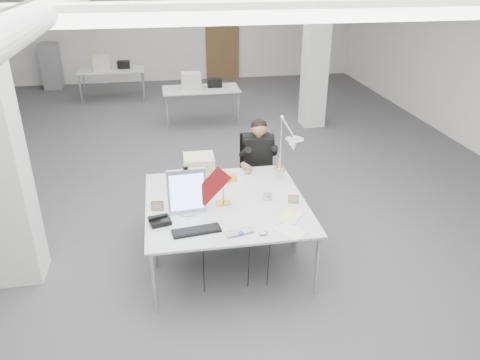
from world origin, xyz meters
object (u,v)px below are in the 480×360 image
(laptop, at_px, (241,234))
(architect_lamp, at_px, (286,154))
(desk_main, at_px, (232,223))
(beige_monitor, at_px, (199,169))
(office_chair, at_px, (257,172))
(seated_person, at_px, (259,151))
(bankers_lamp, at_px, (223,190))
(monitor, at_px, (187,191))
(desk_phone, at_px, (160,221))

(laptop, bearing_deg, architect_lamp, 39.76)
(desk_main, xyz_separation_m, beige_monitor, (-0.24, 1.01, 0.19))
(office_chair, distance_m, seated_person, 0.35)
(desk_main, height_order, bankers_lamp, bankers_lamp)
(monitor, relative_size, architect_lamp, 0.58)
(desk_main, distance_m, architect_lamp, 1.12)
(monitor, height_order, bankers_lamp, monitor)
(monitor, height_order, laptop, monitor)
(desk_main, distance_m, monitor, 0.59)
(seated_person, relative_size, architect_lamp, 1.06)
(seated_person, bearing_deg, laptop, -100.07)
(architect_lamp, bearing_deg, seated_person, 96.01)
(desk_phone, bearing_deg, beige_monitor, 48.34)
(monitor, distance_m, desk_phone, 0.42)
(desk_main, distance_m, seated_person, 1.67)
(seated_person, bearing_deg, architect_lamp, -73.48)
(desk_phone, height_order, architect_lamp, architect_lamp)
(desk_main, xyz_separation_m, architect_lamp, (0.76, 0.69, 0.45))
(seated_person, bearing_deg, office_chair, 96.97)
(desk_main, bearing_deg, seated_person, 68.47)
(monitor, xyz_separation_m, desk_phone, (-0.31, -0.18, -0.23))
(desk_phone, bearing_deg, monitor, 16.98)
(seated_person, relative_size, monitor, 1.81)
(bankers_lamp, bearing_deg, desk_main, -102.06)
(office_chair, height_order, monitor, monitor)
(desk_phone, relative_size, beige_monitor, 0.58)
(office_chair, xyz_separation_m, monitor, (-1.05, -1.33, 0.46))
(desk_phone, bearing_deg, desk_main, -20.54)
(office_chair, xyz_separation_m, architect_lamp, (0.14, -0.91, 0.64))
(architect_lamp, bearing_deg, beige_monitor, 158.47)
(office_chair, height_order, seated_person, seated_person)
(desk_main, relative_size, monitor, 3.48)
(seated_person, bearing_deg, desk_main, -104.56)
(beige_monitor, bearing_deg, laptop, -75.74)
(seated_person, xyz_separation_m, monitor, (-1.05, -1.28, 0.11))
(seated_person, distance_m, monitor, 1.66)
(bankers_lamp, bearing_deg, laptop, -99.35)
(beige_monitor, relative_size, architect_lamp, 0.41)
(desk_main, bearing_deg, desk_phone, 172.34)
(office_chair, xyz_separation_m, desk_phone, (-1.36, -1.50, 0.22))
(laptop, bearing_deg, beige_monitor, 88.84)
(seated_person, distance_m, architect_lamp, 0.92)
(bankers_lamp, height_order, desk_phone, bankers_lamp)
(seated_person, xyz_separation_m, laptop, (-0.56, -1.82, -0.13))
(monitor, bearing_deg, laptop, -52.34)
(laptop, xyz_separation_m, bankers_lamp, (-0.08, 0.68, 0.15))
(laptop, distance_m, architect_lamp, 1.27)
(desk_phone, distance_m, architect_lamp, 1.67)
(office_chair, bearing_deg, desk_phone, -125.14)
(seated_person, xyz_separation_m, architect_lamp, (0.14, -0.86, 0.30))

